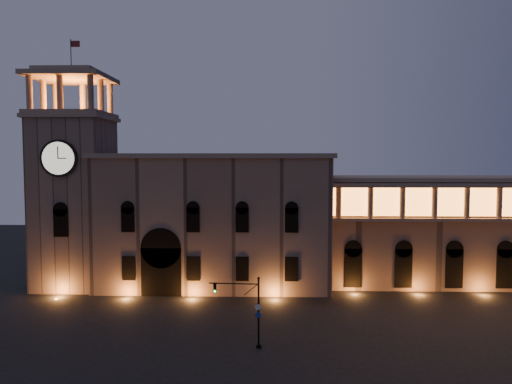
# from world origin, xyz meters

# --- Properties ---
(ground) EXTENTS (160.00, 160.00, 0.00)m
(ground) POSITION_xyz_m (0.00, 0.00, 0.00)
(ground) COLOR black
(ground) RESTS_ON ground
(government_building) EXTENTS (30.80, 12.80, 17.60)m
(government_building) POSITION_xyz_m (-2.08, 21.93, 8.77)
(government_building) COLOR #7B6050
(government_building) RESTS_ON ground
(clock_tower) EXTENTS (9.80, 9.80, 32.40)m
(clock_tower) POSITION_xyz_m (-20.50, 20.98, 12.50)
(clock_tower) COLOR #7B6050
(clock_tower) RESTS_ON ground
(colonnade_wing) EXTENTS (40.60, 11.50, 14.50)m
(colonnade_wing) POSITION_xyz_m (32.00, 23.92, 7.33)
(colonnade_wing) COLOR #765C4C
(colonnade_wing) RESTS_ON ground
(traffic_light) EXTENTS (4.71, 0.66, 6.46)m
(traffic_light) POSITION_xyz_m (3.53, -0.32, 3.39)
(traffic_light) COLOR black
(traffic_light) RESTS_ON ground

